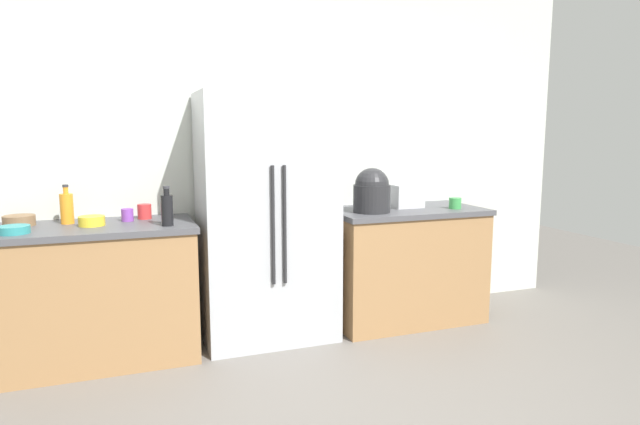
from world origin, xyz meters
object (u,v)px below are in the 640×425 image
(cup_a, at_px, (144,212))
(cup_b, at_px, (127,215))
(rice_cooker, at_px, (372,192))
(bowl_c, at_px, (92,221))
(bottle_a, at_px, (167,209))
(bowl_a, at_px, (14,230))
(toaster, at_px, (407,196))
(bottle_b, at_px, (67,208))
(cup_c, at_px, (455,203))
(bowl_b, at_px, (19,221))
(refrigerator, at_px, (267,218))

(cup_a, xyz_separation_m, cup_b, (-0.11, -0.07, -0.01))
(rice_cooker, bearing_deg, bowl_c, 177.78)
(bottle_a, height_order, cup_a, bottle_a)
(bowl_a, bearing_deg, bottle_a, -1.82)
(toaster, xyz_separation_m, bottle_b, (-2.47, 0.08, 0.01))
(bottle_a, bearing_deg, cup_c, 0.98)
(bowl_b, bearing_deg, bowl_a, -86.69)
(refrigerator, bearing_deg, bowl_a, -173.97)
(toaster, xyz_separation_m, cup_b, (-2.10, 0.05, -0.05))
(bottle_a, distance_m, bottle_b, 0.68)
(bottle_a, distance_m, cup_b, 0.38)
(rice_cooker, xyz_separation_m, cup_c, (0.70, -0.06, -0.11))
(rice_cooker, relative_size, cup_c, 3.50)
(bottle_b, distance_m, bowl_c, 0.22)
(cup_b, height_order, bowl_c, cup_b)
(toaster, xyz_separation_m, cup_a, (-1.98, 0.12, -0.04))
(toaster, distance_m, bowl_c, 2.32)
(toaster, height_order, bowl_a, toaster)
(cup_a, distance_m, bowl_b, 0.77)
(bowl_c, bearing_deg, cup_b, 27.96)
(bowl_a, bearing_deg, cup_a, 23.21)
(cup_b, bearing_deg, bottle_b, 176.17)
(refrigerator, bearing_deg, bottle_b, 175.06)
(toaster, distance_m, rice_cooker, 0.40)
(bottle_a, height_order, bowl_a, bottle_a)
(cup_a, bearing_deg, bottle_b, -175.12)
(refrigerator, bearing_deg, toaster, 1.86)
(bowl_b, height_order, bowl_c, bowl_b)
(toaster, distance_m, bottle_b, 2.47)
(bottle_b, xyz_separation_m, bowl_b, (-0.28, 0.02, -0.07))
(bowl_a, distance_m, bowl_c, 0.44)
(rice_cooker, relative_size, bowl_a, 1.89)
(rice_cooker, xyz_separation_m, bottle_a, (-1.49, -0.09, -0.05))
(bottle_a, height_order, cup_b, bottle_a)
(cup_a, bearing_deg, toaster, -3.38)
(bottle_a, relative_size, cup_c, 2.68)
(cup_c, bearing_deg, bottle_a, -179.02)
(bowl_a, bearing_deg, bottle_b, 46.39)
(bottle_a, distance_m, cup_a, 0.38)
(toaster, relative_size, bowl_c, 1.46)
(bowl_a, height_order, bowl_b, bowl_b)
(refrigerator, xyz_separation_m, cup_b, (-0.94, 0.09, 0.06))
(bottle_b, height_order, bowl_b, bottle_b)
(cup_b, bearing_deg, bowl_c, -152.04)
(toaster, distance_m, cup_a, 1.99)
(rice_cooker, xyz_separation_m, bowl_b, (-2.38, 0.23, -0.12))
(cup_a, distance_m, cup_b, 0.13)
(rice_cooker, distance_m, bowl_b, 2.39)
(cup_b, relative_size, bowl_a, 0.48)
(bottle_a, height_order, bowl_b, bottle_a)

